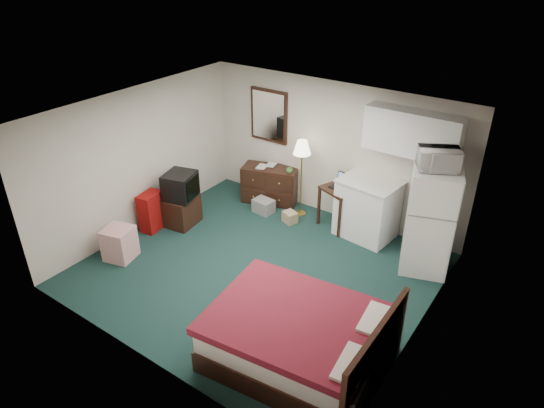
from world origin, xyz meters
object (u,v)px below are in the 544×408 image
Objects in this scene: fridge at (430,221)px; tv_stand at (180,210)px; bed at (298,339)px; suitcase at (151,211)px; desk at (341,207)px; dresser at (270,184)px; kitchen_counter at (367,209)px; floor_lamp at (301,179)px.

fridge is 4.28m from tv_stand.
suitcase reaches higher than bed.
suitcase is (-2.68, -2.00, -0.03)m from desk.
dresser is 1.81× the size of tv_stand.
tv_stand is (-0.84, -1.62, -0.09)m from dresser.
desk is 2.88m from tv_stand.
tv_stand is at bearing -135.43° from dresser.
desk is 3.35m from suitcase.
fridge reaches higher than tv_stand.
desk is at bearing -175.67° from kitchen_counter.
suitcase is at bearing 157.23° from bed.
desk is 1.77m from fridge.
tv_stand is at bearing 149.81° from bed.
bed is at bearing -68.34° from dresser.
tv_stand is at bearing 178.24° from fridge.
bed is at bearing -120.51° from fridge.
kitchen_counter reaches higher than bed.
suitcase is at bearing -141.56° from kitchen_counter.
fridge is at bearing 8.40° from tv_stand.
fridge is at bearing -10.05° from kitchen_counter.
suitcase is (-1.11, -2.05, -0.01)m from dresser.
floor_lamp reaches higher than tv_stand.
floor_lamp is 1.34m from kitchen_counter.
suitcase is (-0.28, -0.43, 0.08)m from tv_stand.
bed is (2.64, -3.16, -0.04)m from dresser.
floor_lamp is (0.76, -0.09, 0.37)m from dresser.
kitchen_counter is at bearing 93.99° from bed.
desk is 3.29m from bed.
kitchen_counter reaches higher than suitcase.
tv_stand is (-3.48, 1.54, -0.06)m from bed.
floor_lamp is 3.62m from bed.
suitcase is (-3.75, 1.11, 0.03)m from bed.
dresser is 0.52× the size of bed.
fridge is 2.87× the size of tv_stand.
floor_lamp is 1.45× the size of kitchen_counter.
bed is at bearing -58.50° from floor_lamp.
suitcase is (-1.87, -1.96, -0.38)m from floor_lamp.
dresser reaches higher than suitcase.
dresser is at bearing 154.38° from fridge.
bed is (-0.59, -2.75, -0.52)m from fridge.
dresser is 1.04× the size of kitchen_counter.
tv_stand is (-1.59, -1.53, -0.47)m from floor_lamp.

